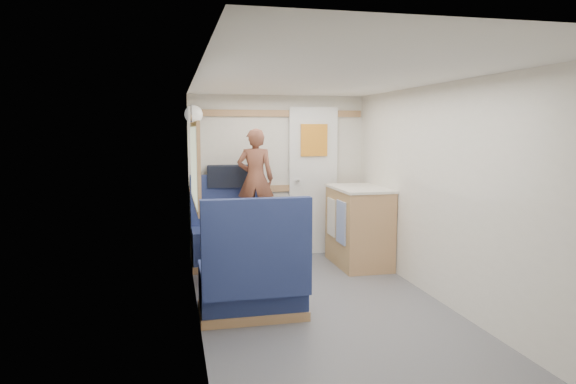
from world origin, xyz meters
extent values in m
plane|color=#515156|center=(0.00, 0.00, 0.00)|extent=(4.50, 4.50, 0.00)
plane|color=silver|center=(0.00, 0.00, 2.00)|extent=(4.50, 4.50, 0.00)
cube|color=silver|center=(0.00, 2.25, 1.00)|extent=(2.20, 0.02, 2.00)
cube|color=silver|center=(-1.10, 0.00, 1.00)|extent=(0.02, 4.50, 2.00)
cube|color=silver|center=(1.10, 0.00, 1.00)|extent=(0.02, 4.50, 2.00)
cube|color=#A9824C|center=(0.00, 2.23, 0.85)|extent=(2.15, 0.02, 0.08)
cube|color=#A9824C|center=(0.00, 2.23, 1.78)|extent=(2.15, 0.02, 0.08)
cube|color=#9DA38A|center=(-1.08, 1.00, 1.25)|extent=(0.04, 1.30, 0.72)
cube|color=white|center=(0.45, 2.22, 0.93)|extent=(0.62, 0.04, 1.86)
cube|color=orange|center=(0.45, 2.19, 1.45)|extent=(0.34, 0.03, 0.40)
cylinder|color=silver|center=(0.23, 2.17, 0.95)|extent=(0.04, 0.10, 0.04)
cube|color=white|center=(-0.65, 1.00, 0.70)|extent=(0.62, 0.92, 0.04)
cylinder|color=silver|center=(-0.65, 1.00, 0.35)|extent=(0.08, 0.08, 0.66)
cylinder|color=silver|center=(-0.65, 1.00, 0.01)|extent=(0.36, 0.36, 0.03)
cube|color=#171D4A|center=(-0.65, 1.80, 0.23)|extent=(0.88, 0.50, 0.45)
cube|color=#171D4A|center=(-0.65, 2.08, 0.65)|extent=(0.88, 0.10, 0.80)
cube|color=#A9824C|center=(-0.65, 1.80, 0.04)|extent=(0.90, 0.52, 0.08)
cube|color=#171D4A|center=(-0.65, 0.20, 0.23)|extent=(0.88, 0.50, 0.45)
cube|color=#171D4A|center=(-0.65, -0.08, 0.65)|extent=(0.88, 0.10, 0.80)
cube|color=#A9824C|center=(-0.65, 0.20, 0.04)|extent=(0.90, 0.52, 0.08)
cube|color=#A9824C|center=(-0.65, 2.12, 0.88)|extent=(0.90, 0.14, 0.04)
sphere|color=white|center=(-1.04, 1.85, 1.75)|extent=(0.20, 0.20, 0.20)
cube|color=#A9824C|center=(0.82, 1.55, 0.45)|extent=(0.54, 0.90, 0.90)
cube|color=silver|center=(0.82, 1.55, 0.91)|extent=(0.56, 0.92, 0.03)
cube|color=#5972B2|center=(0.54, 1.37, 0.55)|extent=(0.01, 0.30, 0.48)
cube|color=silver|center=(0.54, 1.73, 0.55)|extent=(0.01, 0.28, 0.44)
imported|color=brown|center=(-0.36, 1.77, 1.02)|extent=(0.47, 0.36, 1.15)
cube|color=black|center=(-0.62, 2.12, 1.03)|extent=(0.55, 0.30, 0.26)
cube|color=white|center=(-0.46, 0.84, 0.73)|extent=(0.25, 0.33, 0.02)
sphere|color=#E4530A|center=(-0.50, 0.96, 0.78)|extent=(0.08, 0.08, 0.08)
cube|color=#EEE089|center=(-0.58, 0.63, 0.76)|extent=(0.11, 0.08, 0.03)
cylinder|color=white|center=(-0.74, 1.08, 0.72)|extent=(0.06, 0.06, 0.01)
cylinder|color=white|center=(-0.74, 1.08, 0.78)|extent=(0.01, 0.01, 0.10)
sphere|color=#460709|center=(-0.74, 1.08, 0.85)|extent=(0.08, 0.08, 0.08)
cylinder|color=white|center=(-0.88, 0.62, 0.78)|extent=(0.07, 0.07, 0.11)
cylinder|color=#955E15|center=(-0.43, 0.97, 0.77)|extent=(0.07, 0.07, 0.10)
cylinder|color=black|center=(-0.70, 0.98, 0.77)|extent=(0.04, 0.04, 0.10)
cylinder|color=silver|center=(-0.66, 1.15, 0.77)|extent=(0.04, 0.04, 0.09)
cube|color=brown|center=(-0.45, 1.15, 0.77)|extent=(0.15, 0.24, 0.10)
camera|label=1|loc=(-1.29, -4.01, 1.59)|focal=32.00mm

